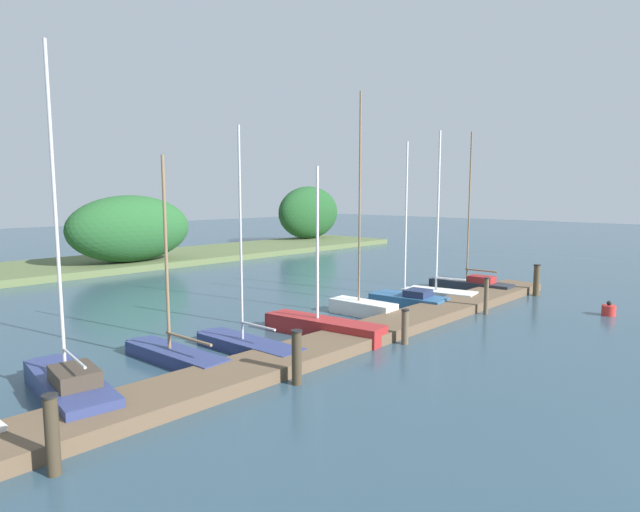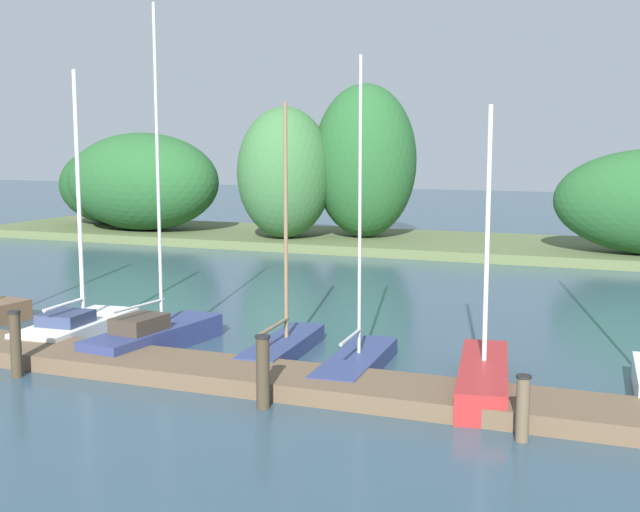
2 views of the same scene
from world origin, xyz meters
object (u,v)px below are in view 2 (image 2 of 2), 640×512
at_px(sailboat_1, 80,324).
at_px(mooring_piling_1, 16,344).
at_px(sailboat_5, 484,374).
at_px(sailboat_4, 358,359).
at_px(mooring_piling_2, 263,372).
at_px(mooring_piling_3, 523,408).
at_px(sailboat_2, 157,333).
at_px(sailboat_3, 285,342).

bearing_deg(sailboat_1, mooring_piling_1, -166.78).
bearing_deg(sailboat_5, sailboat_4, 71.09).
bearing_deg(mooring_piling_2, mooring_piling_3, 0.25).
xyz_separation_m(sailboat_1, mooring_piling_2, (6.80, -3.46, 0.35)).
relative_size(mooring_piling_2, mooring_piling_3, 1.23).
relative_size(sailboat_5, mooring_piling_1, 3.97).
xyz_separation_m(mooring_piling_1, mooring_piling_2, (5.71, 0.04, -0.02)).
distance_m(sailboat_4, mooring_piling_1, 7.22).
bearing_deg(sailboat_2, sailboat_4, -84.36).
bearing_deg(sailboat_5, mooring_piling_2, 116.55).
relative_size(sailboat_4, sailboat_5, 1.19).
distance_m(sailboat_5, mooring_piling_3, 2.85).
bearing_deg(mooring_piling_1, sailboat_4, 25.72).
distance_m(sailboat_5, mooring_piling_1, 9.69).
height_order(sailboat_3, sailboat_5, sailboat_3).
bearing_deg(sailboat_3, mooring_piling_1, 126.07).
bearing_deg(sailboat_2, sailboat_5, -87.48).
distance_m(sailboat_1, mooring_piling_2, 7.64).
bearing_deg(sailboat_5, mooring_piling_1, 96.38).
distance_m(sailboat_2, sailboat_4, 5.09).
bearing_deg(mooring_piling_3, sailboat_4, 142.22).
height_order(sailboat_5, mooring_piling_2, sailboat_5).
height_order(sailboat_4, sailboat_5, sailboat_4).
relative_size(sailboat_3, mooring_piling_2, 4.18).
bearing_deg(sailboat_4, mooring_piling_2, 161.83).
bearing_deg(mooring_piling_1, sailboat_1, 107.23).
bearing_deg(sailboat_1, sailboat_3, -90.53).
bearing_deg(sailboat_5, sailboat_1, 75.79).
height_order(sailboat_3, mooring_piling_1, sailboat_3).
xyz_separation_m(sailboat_4, mooring_piling_2, (-0.78, -3.08, 0.44)).
bearing_deg(sailboat_4, mooring_piling_1, 111.75).
xyz_separation_m(mooring_piling_2, mooring_piling_3, (4.73, 0.02, -0.13)).
height_order(sailboat_4, mooring_piling_3, sailboat_4).
bearing_deg(sailboat_2, sailboat_3, -71.58).
relative_size(sailboat_4, mooring_piling_1, 4.74).
distance_m(sailboat_2, mooring_piling_3, 9.56).
xyz_separation_m(sailboat_5, mooring_piling_3, (1.14, -2.60, 0.23)).
height_order(sailboat_1, mooring_piling_1, sailboat_1).
height_order(sailboat_1, sailboat_3, sailboat_1).
xyz_separation_m(sailboat_2, sailboat_5, (7.90, -0.51, -0.05)).
height_order(sailboat_2, mooring_piling_1, sailboat_2).
xyz_separation_m(sailboat_5, mooring_piling_1, (-9.30, -2.67, 0.37)).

